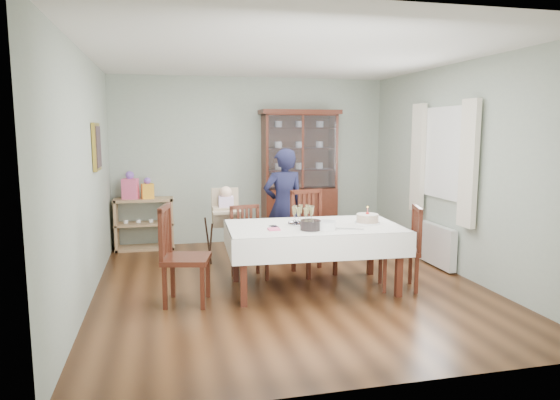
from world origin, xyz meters
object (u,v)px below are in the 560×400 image
object	(u,v)px
sideboard	(144,224)
chair_end_left	(185,275)
china_cabinet	(299,175)
high_chair	(226,236)
woman	(284,206)
gift_bag_pink	(130,187)
chair_end_right	(400,264)
birthday_cake	(367,219)
champagne_tray	(303,219)
gift_bag_orange	(148,189)
chair_far_right	(313,249)
chair_far_left	(249,257)
dining_table	(313,257)

from	to	relation	value
sideboard	chair_end_left	distance (m)	2.71
china_cabinet	high_chair	size ratio (longest dim) A/B	1.96
sideboard	chair_end_left	xyz separation A→B (m)	(0.51, -2.66, -0.08)
woman	gift_bag_pink	distance (m)	2.47
chair_end_right	gift_bag_pink	size ratio (longest dim) A/B	2.27
sideboard	birthday_cake	size ratio (longest dim) A/B	3.02
sideboard	champagne_tray	xyz separation A→B (m)	(1.89, -2.42, 0.43)
woman	gift_bag_orange	distance (m)	2.25
chair_end_right	china_cabinet	bearing A→B (deg)	-153.14
sideboard	gift_bag_orange	bearing A→B (deg)	-16.51
chair_far_right	chair_end_left	size ratio (longest dim) A/B	1.01
high_chair	gift_bag_orange	bearing A→B (deg)	130.03
china_cabinet	gift_bag_pink	xyz separation A→B (m)	(-2.69, 0.00, -0.13)
chair_end_left	birthday_cake	size ratio (longest dim) A/B	3.57
sideboard	chair_far_left	distance (m)	2.33
chair_end_right	sideboard	bearing A→B (deg)	-115.67
chair_end_left	gift_bag_orange	world-z (taller)	gift_bag_orange
champagne_tray	gift_bag_orange	bearing A→B (deg)	127.20
chair_end_left	high_chair	xyz separation A→B (m)	(0.61, 1.31, 0.12)
gift_bag_pink	champagne_tray	bearing A→B (deg)	-49.11
china_cabinet	chair_end_left	distance (m)	3.40
chair_end_left	gift_bag_orange	xyz separation A→B (m)	(-0.44, 2.64, 0.63)
dining_table	china_cabinet	bearing A→B (deg)	78.46
woman	birthday_cake	size ratio (longest dim) A/B	5.38
china_cabinet	dining_table	bearing A→B (deg)	-101.54
dining_table	gift_bag_pink	bearing A→B (deg)	131.29
chair_far_left	gift_bag_pink	bearing A→B (deg)	119.38
dining_table	gift_bag_pink	size ratio (longest dim) A/B	4.78
china_cabinet	gift_bag_pink	distance (m)	2.69
chair_far_right	woman	size ratio (longest dim) A/B	0.67
chair_end_left	chair_far_left	bearing A→B (deg)	-34.84
chair_end_left	chair_end_right	world-z (taller)	chair_end_left
chair_end_right	dining_table	bearing A→B (deg)	-85.36
china_cabinet	gift_bag_orange	world-z (taller)	china_cabinet
chair_end_right	gift_bag_pink	xyz separation A→B (m)	(-3.18, 2.70, 0.70)
gift_bag_orange	chair_end_left	bearing A→B (deg)	-80.55
china_cabinet	chair_far_right	bearing A→B (deg)	-99.66
gift_bag_pink	chair_far_right	bearing A→B (deg)	-38.01
dining_table	chair_far_left	bearing A→B (deg)	137.91
china_cabinet	champagne_tray	xyz separation A→B (m)	(-0.61, -2.40, -0.29)
gift_bag_orange	woman	bearing A→B (deg)	-33.92
chair_far_right	birthday_cake	size ratio (longest dim) A/B	3.61
woman	gift_bag_orange	xyz separation A→B (m)	(-1.86, 1.25, 0.14)
dining_table	gift_bag_orange	world-z (taller)	gift_bag_orange
china_cabinet	chair_far_right	distance (m)	2.04
high_chair	chair_far_left	bearing A→B (deg)	-67.28
china_cabinet	gift_bag_orange	size ratio (longest dim) A/B	6.64
champagne_tray	chair_far_right	bearing A→B (deg)	61.42
chair_far_left	gift_bag_orange	bearing A→B (deg)	114.34
chair_far_right	chair_end_left	bearing A→B (deg)	-168.36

